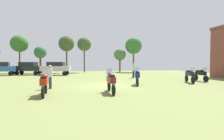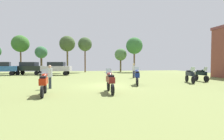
{
  "view_description": "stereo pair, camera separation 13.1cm",
  "coord_description": "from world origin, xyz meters",
  "views": [
    {
      "loc": [
        -2.45,
        -13.52,
        1.85
      ],
      "look_at": [
        0.76,
        2.23,
        1.19
      ],
      "focal_mm": 27.15,
      "sensor_mm": 36.0,
      "label": 1
    },
    {
      "loc": [
        -2.33,
        -13.54,
        1.85
      ],
      "look_at": [
        0.76,
        2.23,
        1.19
      ],
      "focal_mm": 27.15,
      "sensor_mm": 36.0,
      "label": 2
    }
  ],
  "objects": [
    {
      "name": "ground_plane",
      "position": [
        0.0,
        0.0,
        0.01
      ],
      "size": [
        44.0,
        52.0,
        0.02
      ],
      "color": "olive"
    },
    {
      "name": "motorcycle_2",
      "position": [
        7.83,
        0.49,
        0.75
      ],
      "size": [
        0.82,
        2.2,
        1.49
      ],
      "rotation": [
        0.0,
        0.0,
        2.86
      ],
      "color": "black",
      "rests_on": "ground"
    },
    {
      "name": "motorcycle_3",
      "position": [
        2.42,
        -0.15,
        0.75
      ],
      "size": [
        0.82,
        2.1,
        1.49
      ],
      "rotation": [
        0.0,
        0.0,
        -0.29
      ],
      "color": "black",
      "rests_on": "ground"
    },
    {
      "name": "motorcycle_6",
      "position": [
        -0.44,
        -3.3,
        0.75
      ],
      "size": [
        0.62,
        2.28,
        1.48
      ],
      "rotation": [
        0.0,
        0.0,
        -0.02
      ],
      "color": "black",
      "rests_on": "ground"
    },
    {
      "name": "motorcycle_8",
      "position": [
        -4.29,
        -3.45,
        0.74
      ],
      "size": [
        0.62,
        2.18,
        1.47
      ],
      "rotation": [
        0.0,
        0.0,
        0.08
      ],
      "color": "black",
      "rests_on": "ground"
    },
    {
      "name": "motorcycle_9",
      "position": [
        9.72,
        1.36,
        0.74
      ],
      "size": [
        0.62,
        2.13,
        1.46
      ],
      "rotation": [
        0.0,
        0.0,
        3.12
      ],
      "color": "black",
      "rests_on": "ground"
    },
    {
      "name": "car_1",
      "position": [
        -5.68,
        13.37,
        1.19
      ],
      "size": [
        4.54,
        2.49,
        2.0
      ],
      "rotation": [
        0.0,
        0.0,
        1.4
      ],
      "color": "black",
      "rests_on": "ground"
    },
    {
      "name": "car_2",
      "position": [
        -13.68,
        14.18,
        1.19
      ],
      "size": [
        4.56,
        2.57,
        2.0
      ],
      "rotation": [
        0.0,
        0.0,
        1.76
      ],
      "color": "black",
      "rests_on": "ground"
    },
    {
      "name": "car_3",
      "position": [
        -10.03,
        15.13,
        1.19
      ],
      "size": [
        4.58,
        2.65,
        2.0
      ],
      "rotation": [
        0.0,
        0.0,
        1.36
      ],
      "color": "black",
      "rests_on": "ground"
    },
    {
      "name": "person_1",
      "position": [
        4.3,
        6.37,
        1.07
      ],
      "size": [
        0.46,
        0.46,
        1.79
      ],
      "rotation": [
        0.0,
        0.0,
        3.65
      ],
      "color": "#31344C",
      "rests_on": "ground"
    },
    {
      "name": "person_2",
      "position": [
        -4.38,
        -0.81,
        1.0
      ],
      "size": [
        0.46,
        0.46,
        1.69
      ],
      "rotation": [
        0.0,
        0.0,
        5.2
      ],
      "color": "#2A3342",
      "rests_on": "ground"
    },
    {
      "name": "tree_1",
      "position": [
        -12.95,
        20.62,
        5.41
      ],
      "size": [
        3.1,
        3.1,
        6.98
      ],
      "color": "brown",
      "rests_on": "ground"
    },
    {
      "name": "tree_2",
      "position": [
        -9.37,
        20.76,
        3.83
      ],
      "size": [
        2.28,
        2.28,
        5.04
      ],
      "color": "brown",
      "rests_on": "ground"
    },
    {
      "name": "tree_3",
      "position": [
        -4.46,
        19.39,
        5.44
      ],
      "size": [
        2.9,
        2.9,
        6.93
      ],
      "color": "brown",
      "rests_on": "ground"
    },
    {
      "name": "tree_4",
      "position": [
        -1.11,
        20.82,
        5.58
      ],
      "size": [
        2.75,
        2.75,
        6.99
      ],
      "color": "brown",
      "rests_on": "ground"
    },
    {
      "name": "tree_6",
      "position": [
        8.86,
        19.8,
        5.39
      ],
      "size": [
        3.39,
        3.39,
        7.1
      ],
      "color": "brown",
      "rests_on": "ground"
    },
    {
      "name": "tree_7",
      "position": [
        6.29,
        21.1,
        3.6
      ],
      "size": [
        2.53,
        2.53,
        4.89
      ],
      "color": "brown",
      "rests_on": "ground"
    }
  ]
}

